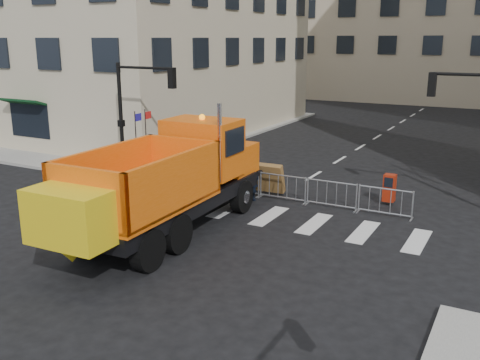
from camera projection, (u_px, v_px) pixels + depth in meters
The scene contains 10 objects.
ground at pixel (168, 265), 15.76m from camera, with size 120.00×120.00×0.00m, color black.
sidewalk_back at pixel (284, 192), 22.96m from camera, with size 64.00×5.00×0.15m, color gray.
traffic_light_left at pixel (121, 121), 25.11m from camera, with size 0.18×0.18×5.40m, color black.
crowd_barriers at pixel (260, 184), 22.42m from camera, with size 12.60×0.60×1.10m, color #9EA0A5, non-canonical shape.
plow_truck at pixel (166, 179), 17.79m from camera, with size 3.69×11.31×4.36m.
cop_a at pixel (250, 177), 21.86m from camera, with size 0.70×0.46×1.92m, color black.
cop_b at pixel (245, 176), 21.97m from camera, with size 0.95×0.74×1.95m, color black.
cop_c at pixel (210, 173), 22.76m from camera, with size 1.05×0.44×1.80m, color black.
worker at pixel (232, 161), 24.77m from camera, with size 1.05×0.61×1.63m, color yellow.
newspaper_box at pixel (389, 188), 21.30m from camera, with size 0.45×0.40×1.10m, color #9B210B.
Camera 1 is at (8.82, -11.80, 6.49)m, focal length 40.00 mm.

